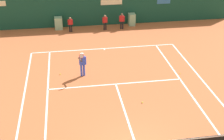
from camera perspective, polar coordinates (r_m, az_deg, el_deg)
sponsor_back_wall at (r=27.58m, az=-3.02°, el=11.28°), size 25.00×1.02×3.17m
player_on_baseline at (r=19.04m, az=-5.47°, el=1.37°), size 0.49×0.76×1.79m
ball_kid_centre_post at (r=26.80m, az=1.82°, el=9.15°), size 0.46×0.22×1.39m
ball_kid_left_post at (r=26.40m, az=-7.66°, el=8.48°), size 0.43×0.18×1.29m
ball_kid_right_post at (r=26.59m, az=-1.30°, el=8.93°), size 0.44×0.20×1.33m
tennis_ball_near_service_line at (r=20.07m, az=12.40°, el=-0.63°), size 0.07×0.07×0.07m
tennis_ball_mid_court at (r=19.79m, az=-9.50°, el=-0.76°), size 0.07×0.07×0.07m
tennis_ball_by_sideline at (r=16.87m, az=5.58°, el=-5.95°), size 0.07×0.07×0.07m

